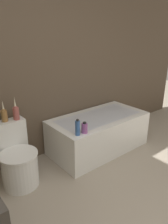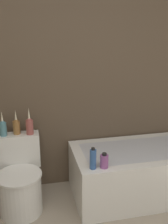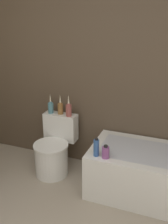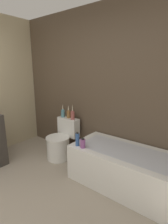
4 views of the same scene
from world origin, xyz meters
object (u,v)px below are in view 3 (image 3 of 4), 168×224
at_px(toilet, 54,150).
at_px(shampoo_bottle_short, 106,152).
at_px(vase_gold, 51,107).
at_px(vase_silver, 60,107).
at_px(vase_bronze, 69,109).
at_px(bathtub, 156,174).
at_px(shampoo_bottle_tall, 96,148).

bearing_deg(toilet, shampoo_bottle_short, -22.23).
bearing_deg(toilet, vase_gold, 122.59).
bearing_deg(vase_silver, vase_bronze, -13.93).
bearing_deg(vase_bronze, toilet, -124.25).
relative_size(bathtub, vase_silver, 5.70).
relative_size(bathtub, toilet, 2.03).
xyz_separation_m(vase_bronze, shampoo_bottle_short, (0.64, -0.50, -0.21)).
distance_m(toilet, shampoo_bottle_short, 0.88).
distance_m(vase_silver, shampoo_bottle_tall, 0.87).
bearing_deg(vase_gold, shampoo_bottle_tall, -32.82).
bearing_deg(shampoo_bottle_tall, bathtub, 24.54).
bearing_deg(vase_bronze, vase_gold, 177.27).
height_order(vase_silver, shampoo_bottle_short, vase_silver).
height_order(vase_gold, vase_silver, vase_gold).
relative_size(bathtub, shampoo_bottle_short, 10.12).
distance_m(vase_silver, shampoo_bottle_short, 0.96).
relative_size(vase_silver, shampoo_bottle_tall, 1.25).
xyz_separation_m(toilet, shampoo_bottle_short, (0.76, -0.31, 0.30)).
xyz_separation_m(vase_gold, shampoo_bottle_short, (0.89, -0.51, -0.21)).
distance_m(shampoo_bottle_tall, shampoo_bottle_short, 0.11).
relative_size(vase_silver, vase_bronze, 0.91).
height_order(toilet, shampoo_bottle_short, toilet).
bearing_deg(shampoo_bottle_tall, vase_bronze, 136.91).
bearing_deg(bathtub, shampoo_bottle_short, -150.71).
relative_size(vase_silver, shampoo_bottle_short, 1.78).
xyz_separation_m(bathtub, shampoo_bottle_short, (-0.50, -0.28, 0.32)).
height_order(vase_silver, shampoo_bottle_tall, vase_silver).
relative_size(vase_bronze, shampoo_bottle_tall, 1.37).
height_order(vase_gold, shampoo_bottle_tall, vase_gold).
height_order(vase_gold, shampoo_bottle_short, vase_gold).
xyz_separation_m(bathtub, toilet, (-1.26, 0.03, 0.03)).
bearing_deg(shampoo_bottle_short, shampoo_bottle_tall, 177.27).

